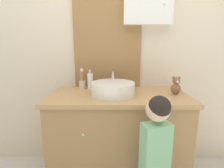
% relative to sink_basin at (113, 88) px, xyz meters
% --- Properties ---
extents(wall_back, '(3.20, 0.18, 2.50)m').
position_rel_sink_basin_xyz_m(wall_back, '(0.06, 0.33, 0.39)').
color(wall_back, beige).
rests_on(wall_back, ground_plane).
extents(vanity_counter, '(1.20, 0.59, 0.84)m').
position_rel_sink_basin_xyz_m(vanity_counter, '(0.05, 0.01, -0.47)').
color(vanity_counter, '#A37A4C').
rests_on(vanity_counter, ground_plane).
extents(sink_basin, '(0.38, 0.43, 0.17)m').
position_rel_sink_basin_xyz_m(sink_basin, '(0.00, 0.00, 0.00)').
color(sink_basin, white).
rests_on(sink_basin, vanity_counter).
extents(toothbrush_holder, '(0.06, 0.06, 0.20)m').
position_rel_sink_basin_xyz_m(toothbrush_holder, '(-0.30, 0.21, -0.01)').
color(toothbrush_holder, beige).
rests_on(toothbrush_holder, vanity_counter).
extents(soap_dispenser, '(0.05, 0.05, 0.19)m').
position_rel_sink_basin_xyz_m(soap_dispenser, '(-0.22, 0.19, 0.02)').
color(soap_dispenser, white).
rests_on(soap_dispenser, vanity_counter).
extents(child_figure, '(0.21, 0.46, 0.95)m').
position_rel_sink_basin_xyz_m(child_figure, '(0.28, -0.43, -0.32)').
color(child_figure, slate).
rests_on(child_figure, ground_plane).
extents(teddy_bear, '(0.09, 0.07, 0.16)m').
position_rel_sink_basin_xyz_m(teddy_bear, '(0.54, 0.01, 0.02)').
color(teddy_bear, brown).
rests_on(teddy_bear, vanity_counter).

